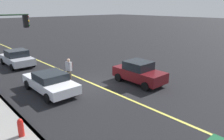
{
  "coord_description": "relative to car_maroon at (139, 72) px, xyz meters",
  "views": [
    {
      "loc": [
        -11.17,
        8.45,
        5.27
      ],
      "look_at": [
        -2.43,
        0.52,
        1.71
      ],
      "focal_mm": 33.83,
      "sensor_mm": 36.0,
      "label": 1
    }
  ],
  "objects": [
    {
      "name": "ground",
      "position": [
        1.89,
        2.56,
        -0.79
      ],
      "size": [
        200.0,
        200.0,
        0.0
      ],
      "primitive_type": "plane",
      "color": "black"
    },
    {
      "name": "curb_edge",
      "position": [
        1.89,
        8.17,
        -0.72
      ],
      "size": [
        80.0,
        0.16,
        0.15
      ],
      "primitive_type": "cube",
      "color": "slate",
      "rests_on": "ground"
    },
    {
      "name": "lane_stripe_center",
      "position": [
        1.89,
        2.56,
        -0.79
      ],
      "size": [
        80.0,
        0.16,
        0.01
      ],
      "primitive_type": "cube",
      "color": "#D8CC4C",
      "rests_on": "ground"
    },
    {
      "name": "car_maroon",
      "position": [
        0.0,
        0.0,
        0.0
      ],
      "size": [
        3.8,
        1.88,
        1.58
      ],
      "color": "#591116",
      "rests_on": "ground"
    },
    {
      "name": "car_white",
      "position": [
        2.69,
        5.45,
        -0.12
      ],
      "size": [
        4.45,
        2.03,
        1.31
      ],
      "color": "silver",
      "rests_on": "ground"
    },
    {
      "name": "car_silver",
      "position": [
        10.57,
        4.8,
        -0.05
      ],
      "size": [
        4.17,
        2.05,
        1.49
      ],
      "color": "#A8AAB2",
      "rests_on": "ground"
    },
    {
      "name": "pedestrian_with_backpack",
      "position": [
        3.5,
        3.56,
        0.24
      ],
      "size": [
        0.46,
        0.45,
        1.75
      ],
      "color": "brown",
      "rests_on": "ground"
    },
    {
      "name": "traffic_light_mast",
      "position": [
        6.2,
        7.07,
        2.66
      ],
      "size": [
        0.28,
        3.59,
        5.03
      ],
      "color": "#1E3823",
      "rests_on": "ground"
    },
    {
      "name": "fire_hydrant",
      "position": [
        -1.18,
        8.69,
        -0.33
      ],
      "size": [
        0.24,
        0.24,
        0.94
      ],
      "color": "red",
      "rests_on": "ground"
    }
  ]
}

